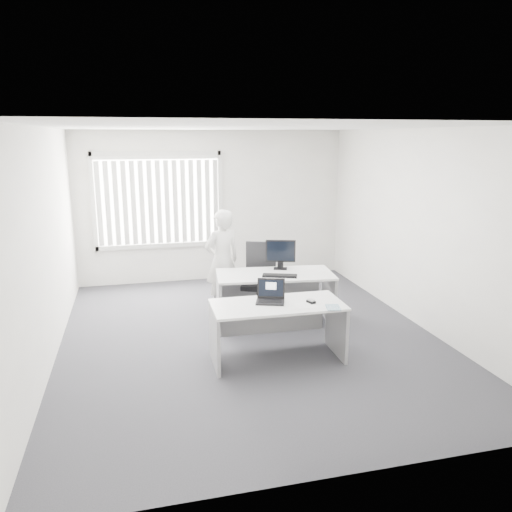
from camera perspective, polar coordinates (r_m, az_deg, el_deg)
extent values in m
plane|color=#434349|center=(6.96, -0.75, -9.19)|extent=(6.00, 6.00, 0.00)
cube|color=white|center=(9.45, -4.96, 5.66)|extent=(5.00, 0.02, 2.80)
cube|color=white|center=(3.79, 9.67, -6.56)|extent=(5.00, 0.02, 2.80)
cube|color=white|center=(6.46, -22.92, 0.96)|extent=(0.02, 6.00, 2.80)
cube|color=white|center=(7.51, 18.15, 2.98)|extent=(0.02, 6.00, 2.80)
cube|color=silver|center=(6.42, -0.83, 14.54)|extent=(5.00, 6.00, 0.02)
cube|color=silver|center=(9.29, -11.07, 6.26)|extent=(2.32, 0.06, 1.76)
cube|color=silver|center=(6.05, 2.48, -5.59)|extent=(1.60, 0.77, 0.03)
cube|color=#969698|center=(6.03, -4.75, -9.36)|extent=(0.05, 0.68, 0.69)
cube|color=#969698|center=(6.41, 9.19, -8.08)|extent=(0.05, 0.68, 0.69)
cube|color=silver|center=(7.20, 2.19, -2.12)|extent=(1.75, 0.97, 0.03)
cube|color=#969698|center=(7.23, -4.24, -5.25)|extent=(0.12, 0.72, 0.73)
cube|color=#969698|center=(7.48, 8.34, -4.69)|extent=(0.12, 0.72, 0.73)
cylinder|color=black|center=(7.74, 0.32, -6.46)|extent=(0.83, 0.83, 0.08)
cylinder|color=black|center=(7.67, 0.32, -5.05)|extent=(0.07, 0.07, 0.48)
cube|color=black|center=(7.60, 0.33, -3.32)|extent=(0.63, 0.63, 0.07)
cube|color=black|center=(7.72, 0.57, -0.46)|extent=(0.45, 0.24, 0.58)
imported|color=silver|center=(7.73, -3.88, -0.58)|extent=(0.68, 0.55, 1.61)
cube|color=silver|center=(6.02, 5.90, -5.60)|extent=(0.37, 0.30, 0.00)
cube|color=silver|center=(5.96, 8.81, -5.83)|extent=(0.20, 0.25, 0.01)
cube|color=black|center=(7.04, 2.73, -2.26)|extent=(0.51, 0.32, 0.02)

